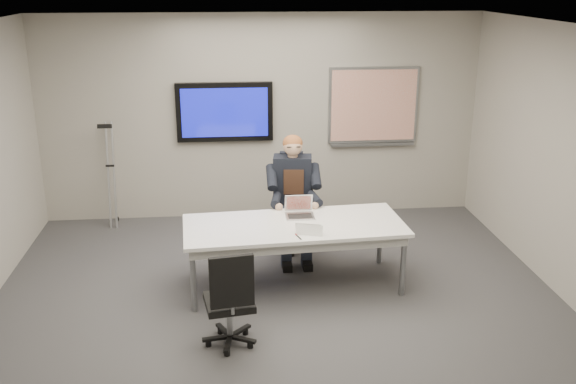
{
  "coord_description": "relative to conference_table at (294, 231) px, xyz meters",
  "views": [
    {
      "loc": [
        -0.48,
        -5.64,
        3.25
      ],
      "look_at": [
        0.14,
        0.75,
        1.08
      ],
      "focal_mm": 40.0,
      "sensor_mm": 36.0,
      "label": 1
    }
  ],
  "objects": [
    {
      "name": "whiteboard",
      "position": [
        1.34,
        2.25,
        0.89
      ],
      "size": [
        1.25,
        0.08,
        1.1
      ],
      "color": "gray",
      "rests_on": "wall_back"
    },
    {
      "name": "ceiling",
      "position": [
        -0.21,
        -0.72,
        2.16
      ],
      "size": [
        6.0,
        6.0,
        0.02
      ],
      "primitive_type": "cube",
      "color": "silver",
      "rests_on": "wall_back"
    },
    {
      "name": "office_chair_far",
      "position": [
        0.1,
        1.02,
        -0.34
      ],
      "size": [
        0.62,
        0.62,
        0.99
      ],
      "rotation": [
        0.0,
        0.0,
        -0.42
      ],
      "color": "black",
      "rests_on": "ground"
    },
    {
      "name": "name_tent",
      "position": [
        0.12,
        -0.29,
        0.14
      ],
      "size": [
        0.28,
        0.15,
        0.11
      ],
      "primitive_type": null,
      "rotation": [
        0.0,
        0.0,
        -0.29
      ],
      "color": "white",
      "rests_on": "conference_table"
    },
    {
      "name": "wall_back",
      "position": [
        -0.21,
        2.28,
        0.76
      ],
      "size": [
        6.0,
        0.02,
        2.8
      ],
      "primitive_type": "cube",
      "color": "#9F9A8F",
      "rests_on": "ground"
    },
    {
      "name": "laptop",
      "position": [
        0.09,
        0.25,
        0.14
      ],
      "size": [
        0.31,
        0.29,
        0.22
      ],
      "rotation": [
        0.0,
        0.0,
        -0.01
      ],
      "color": "#B8B8BB",
      "rests_on": "conference_table"
    },
    {
      "name": "pen",
      "position": [
        0.0,
        -0.37,
        0.09
      ],
      "size": [
        0.05,
        0.15,
        0.01
      ],
      "primitive_type": "cylinder",
      "rotation": [
        0.0,
        1.57,
        1.86
      ],
      "color": "black",
      "rests_on": "conference_table"
    },
    {
      "name": "tv_display",
      "position": [
        -0.71,
        2.23,
        0.86
      ],
      "size": [
        1.3,
        0.09,
        0.8
      ],
      "color": "black",
      "rests_on": "wall_back"
    },
    {
      "name": "seated_person",
      "position": [
        0.08,
        0.76,
        -0.05
      ],
      "size": [
        0.48,
        0.83,
        1.48
      ],
      "rotation": [
        0.0,
        0.0,
        -0.13
      ],
      "color": "#1F2534",
      "rests_on": "office_chair_far"
    },
    {
      "name": "crutch",
      "position": [
        -2.25,
        2.06,
        0.1
      ],
      "size": [
        0.28,
        0.68,
        1.52
      ],
      "primitive_type": null,
      "rotation": [
        -0.2,
        0.0,
        -0.13
      ],
      "color": "#B2B5BA",
      "rests_on": "ground"
    },
    {
      "name": "conference_table",
      "position": [
        0.0,
        0.0,
        0.0
      ],
      "size": [
        2.41,
        1.13,
        0.73
      ],
      "rotation": [
        0.0,
        0.0,
        0.06
      ],
      "color": "white",
      "rests_on": "ground"
    },
    {
      "name": "office_chair_near",
      "position": [
        -0.71,
        -1.16,
        -0.34
      ],
      "size": [
        0.53,
        0.53,
        0.97
      ],
      "rotation": [
        0.0,
        0.0,
        3.29
      ],
      "color": "black",
      "rests_on": "ground"
    },
    {
      "name": "wall_front",
      "position": [
        -0.21,
        -3.72,
        0.76
      ],
      "size": [
        6.0,
        0.02,
        2.8
      ],
      "primitive_type": "cube",
      "color": "#9F9A8F",
      "rests_on": "ground"
    },
    {
      "name": "floor",
      "position": [
        -0.21,
        -0.72,
        -0.64
      ],
      "size": [
        6.0,
        6.0,
        0.02
      ],
      "primitive_type": "cube",
      "color": "#3B3A3D",
      "rests_on": "ground"
    }
  ]
}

